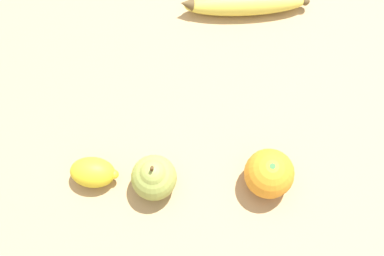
{
  "coord_description": "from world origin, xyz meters",
  "views": [
    {
      "loc": [
        -0.47,
        -0.11,
        0.82
      ],
      "look_at": [
        -0.16,
        -0.08,
        0.03
      ],
      "focal_mm": 50.0,
      "sensor_mm": 36.0,
      "label": 1
    }
  ],
  "objects_px": {
    "lemon": "(93,172)",
    "banana": "(244,4)",
    "orange": "(269,174)",
    "pear": "(154,177)"
  },
  "relations": [
    {
      "from": "lemon",
      "to": "orange",
      "type": "bearing_deg",
      "value": -86.69
    },
    {
      "from": "pear",
      "to": "banana",
      "type": "bearing_deg",
      "value": -20.3
    },
    {
      "from": "banana",
      "to": "orange",
      "type": "relative_size",
      "value": 3.03
    },
    {
      "from": "orange",
      "to": "pear",
      "type": "height_order",
      "value": "pear"
    },
    {
      "from": "orange",
      "to": "pear",
      "type": "relative_size",
      "value": 0.87
    },
    {
      "from": "orange",
      "to": "lemon",
      "type": "xyz_separation_m",
      "value": [
        -0.02,
        0.27,
        -0.01
      ]
    },
    {
      "from": "banana",
      "to": "lemon",
      "type": "xyz_separation_m",
      "value": [
        -0.33,
        0.22,
        0.0
      ]
    },
    {
      "from": "banana",
      "to": "pear",
      "type": "height_order",
      "value": "pear"
    },
    {
      "from": "lemon",
      "to": "pear",
      "type": "bearing_deg",
      "value": -92.43
    },
    {
      "from": "lemon",
      "to": "banana",
      "type": "bearing_deg",
      "value": -33.61
    }
  ]
}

